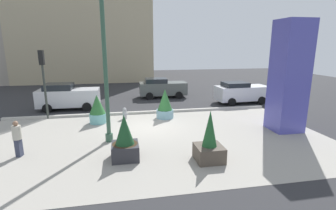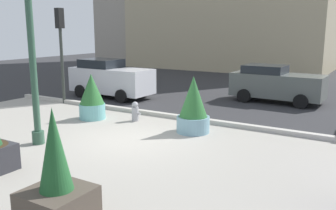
{
  "view_description": "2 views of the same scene",
  "coord_description": "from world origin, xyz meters",
  "px_view_note": "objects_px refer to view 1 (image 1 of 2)",
  "views": [
    {
      "loc": [
        -1.47,
        -13.98,
        4.65
      ],
      "look_at": [
        1.35,
        0.96,
        1.05
      ],
      "focal_mm": 27.08,
      "sensor_mm": 36.0,
      "label": 1
    },
    {
      "loc": [
        6.81,
        -8.98,
        3.45
      ],
      "look_at": [
        1.09,
        0.46,
        1.15
      ],
      "focal_mm": 39.42,
      "sensor_mm": 36.0,
      "label": 2
    }
  ],
  "objects_px": {
    "traffic_light_corner": "(43,73)",
    "car_curb_east": "(162,88)",
    "car_curb_west": "(68,96)",
    "pedestrian_crossing": "(17,137)",
    "fire_hydrant": "(125,113)",
    "potted_plant_near_right": "(165,105)",
    "potted_plant_curbside": "(97,110)",
    "car_intersection": "(241,92)",
    "lamp_post": "(105,68)",
    "potted_plant_by_pillar": "(209,143)",
    "potted_plant_near_left": "(125,141)",
    "art_pillar_blue": "(289,77)"
  },
  "relations": [
    {
      "from": "art_pillar_blue",
      "to": "potted_plant_near_right",
      "type": "height_order",
      "value": "art_pillar_blue"
    },
    {
      "from": "potted_plant_curbside",
      "to": "car_curb_west",
      "type": "relative_size",
      "value": 0.4
    },
    {
      "from": "pedestrian_crossing",
      "to": "car_curb_west",
      "type": "bearing_deg",
      "value": 86.5
    },
    {
      "from": "lamp_post",
      "to": "pedestrian_crossing",
      "type": "bearing_deg",
      "value": -163.75
    },
    {
      "from": "potted_plant_near_left",
      "to": "car_curb_west",
      "type": "height_order",
      "value": "potted_plant_near_left"
    },
    {
      "from": "lamp_post",
      "to": "car_curb_east",
      "type": "distance_m",
      "value": 11.5
    },
    {
      "from": "art_pillar_blue",
      "to": "potted_plant_near_left",
      "type": "bearing_deg",
      "value": -166.28
    },
    {
      "from": "traffic_light_corner",
      "to": "car_curb_east",
      "type": "xyz_separation_m",
      "value": [
        8.44,
        5.39,
        -2.05
      ]
    },
    {
      "from": "car_curb_east",
      "to": "car_curb_west",
      "type": "relative_size",
      "value": 0.98
    },
    {
      "from": "car_curb_west",
      "to": "pedestrian_crossing",
      "type": "distance_m",
      "value": 8.33
    },
    {
      "from": "potted_plant_by_pillar",
      "to": "art_pillar_blue",
      "type": "bearing_deg",
      "value": 28.53
    },
    {
      "from": "potted_plant_near_right",
      "to": "traffic_light_corner",
      "type": "height_order",
      "value": "traffic_light_corner"
    },
    {
      "from": "car_curb_east",
      "to": "potted_plant_near_right",
      "type": "bearing_deg",
      "value": -97.89
    },
    {
      "from": "car_curb_west",
      "to": "potted_plant_curbside",
      "type": "bearing_deg",
      "value": -58.74
    },
    {
      "from": "car_intersection",
      "to": "lamp_post",
      "type": "bearing_deg",
      "value": -146.71
    },
    {
      "from": "lamp_post",
      "to": "traffic_light_corner",
      "type": "distance_m",
      "value": 6.4
    },
    {
      "from": "fire_hydrant",
      "to": "potted_plant_near_left",
      "type": "bearing_deg",
      "value": -91.02
    },
    {
      "from": "fire_hydrant",
      "to": "car_intersection",
      "type": "distance_m",
      "value": 9.97
    },
    {
      "from": "potted_plant_curbside",
      "to": "potted_plant_near_right",
      "type": "distance_m",
      "value": 4.23
    },
    {
      "from": "potted_plant_near_right",
      "to": "traffic_light_corner",
      "type": "distance_m",
      "value": 7.9
    },
    {
      "from": "lamp_post",
      "to": "car_curb_west",
      "type": "xyz_separation_m",
      "value": [
        -3.2,
        7.23,
        -2.66
      ]
    },
    {
      "from": "potted_plant_by_pillar",
      "to": "potted_plant_near_right",
      "type": "height_order",
      "value": "potted_plant_by_pillar"
    },
    {
      "from": "car_curb_east",
      "to": "potted_plant_curbside",
      "type": "bearing_deg",
      "value": -126.17
    },
    {
      "from": "potted_plant_near_right",
      "to": "potted_plant_curbside",
      "type": "bearing_deg",
      "value": -175.48
    },
    {
      "from": "pedestrian_crossing",
      "to": "car_intersection",
      "type": "bearing_deg",
      "value": 29.26
    },
    {
      "from": "art_pillar_blue",
      "to": "potted_plant_by_pillar",
      "type": "distance_m",
      "value": 6.62
    },
    {
      "from": "potted_plant_curbside",
      "to": "car_curb_east",
      "type": "distance_m",
      "value": 8.72
    },
    {
      "from": "car_curb_east",
      "to": "pedestrian_crossing",
      "type": "height_order",
      "value": "car_curb_east"
    },
    {
      "from": "lamp_post",
      "to": "car_intersection",
      "type": "bearing_deg",
      "value": 33.29
    },
    {
      "from": "potted_plant_curbside",
      "to": "car_intersection",
      "type": "height_order",
      "value": "potted_plant_curbside"
    },
    {
      "from": "lamp_post",
      "to": "car_curb_east",
      "type": "height_order",
      "value": "lamp_post"
    },
    {
      "from": "fire_hydrant",
      "to": "car_curb_west",
      "type": "xyz_separation_m",
      "value": [
        -4.05,
        3.4,
        0.59
      ]
    },
    {
      "from": "art_pillar_blue",
      "to": "potted_plant_curbside",
      "type": "bearing_deg",
      "value": 162.69
    },
    {
      "from": "art_pillar_blue",
      "to": "potted_plant_curbside",
      "type": "xyz_separation_m",
      "value": [
        -10.38,
        3.24,
        -2.13
      ]
    },
    {
      "from": "potted_plant_curbside",
      "to": "car_curb_west",
      "type": "distance_m",
      "value": 4.67
    },
    {
      "from": "traffic_light_corner",
      "to": "pedestrian_crossing",
      "type": "relative_size",
      "value": 2.75
    },
    {
      "from": "potted_plant_curbside",
      "to": "potted_plant_near_left",
      "type": "height_order",
      "value": "potted_plant_near_left"
    },
    {
      "from": "lamp_post",
      "to": "traffic_light_corner",
      "type": "xyz_separation_m",
      "value": [
        -4.07,
        4.89,
        -0.69
      ]
    },
    {
      "from": "art_pillar_blue",
      "to": "potted_plant_by_pillar",
      "type": "relative_size",
      "value": 2.78
    },
    {
      "from": "potted_plant_by_pillar",
      "to": "potted_plant_curbside",
      "type": "distance_m",
      "value": 7.91
    },
    {
      "from": "car_intersection",
      "to": "car_curb_east",
      "type": "bearing_deg",
      "value": 149.78
    },
    {
      "from": "car_curb_west",
      "to": "car_curb_east",
      "type": "bearing_deg",
      "value": 21.95
    },
    {
      "from": "traffic_light_corner",
      "to": "car_curb_west",
      "type": "distance_m",
      "value": 3.19
    },
    {
      "from": "fire_hydrant",
      "to": "traffic_light_corner",
      "type": "bearing_deg",
      "value": 167.8
    },
    {
      "from": "traffic_light_corner",
      "to": "car_curb_west",
      "type": "bearing_deg",
      "value": 69.67
    },
    {
      "from": "potted_plant_near_right",
      "to": "pedestrian_crossing",
      "type": "relative_size",
      "value": 1.21
    },
    {
      "from": "potted_plant_by_pillar",
      "to": "car_intersection",
      "type": "bearing_deg",
      "value": 57.46
    },
    {
      "from": "potted_plant_near_left",
      "to": "traffic_light_corner",
      "type": "relative_size",
      "value": 0.44
    },
    {
      "from": "fire_hydrant",
      "to": "car_curb_east",
      "type": "relative_size",
      "value": 0.18
    },
    {
      "from": "potted_plant_curbside",
      "to": "pedestrian_crossing",
      "type": "distance_m",
      "value": 5.22
    }
  ]
}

